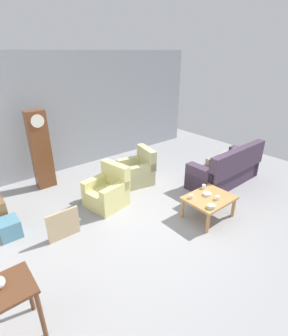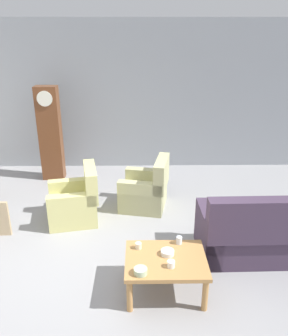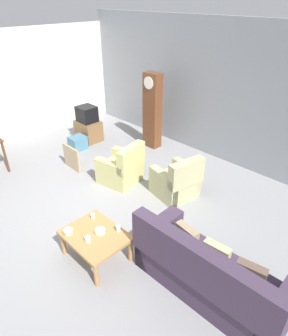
% 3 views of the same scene
% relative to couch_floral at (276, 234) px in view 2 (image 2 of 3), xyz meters
% --- Properties ---
extents(ground_plane, '(10.40, 10.40, 0.00)m').
position_rel_couch_floral_xyz_m(ground_plane, '(-2.42, -0.05, -0.36)').
color(ground_plane, gray).
extents(garage_door_wall, '(8.40, 0.16, 3.20)m').
position_rel_couch_floral_xyz_m(garage_door_wall, '(-2.42, 3.55, 1.24)').
color(garage_door_wall, gray).
rests_on(garage_door_wall, ground_plane).
extents(couch_floral, '(2.12, 0.92, 1.04)m').
position_rel_couch_floral_xyz_m(couch_floral, '(0.00, 0.00, 0.00)').
color(couch_floral, '#423347').
rests_on(couch_floral, ground_plane).
extents(armchair_olive_near, '(0.92, 0.90, 0.92)m').
position_rel_couch_floral_xyz_m(armchair_olive_near, '(-2.95, 1.04, -0.05)').
color(armchair_olive_near, '#CCC67A').
rests_on(armchair_olive_near, ground_plane).
extents(armchair_olive_far, '(0.92, 0.90, 0.92)m').
position_rel_couch_floral_xyz_m(armchair_olive_far, '(-1.77, 1.47, -0.05)').
color(armchair_olive_far, '#B9B682').
rests_on(armchair_olive_far, ground_plane).
extents(coffee_table_wood, '(0.96, 0.76, 0.47)m').
position_rel_couch_floral_xyz_m(coffee_table_wood, '(-1.58, -0.68, 0.04)').
color(coffee_table_wood, '#B27F47').
rests_on(coffee_table_wood, ground_plane).
extents(grandfather_clock, '(0.44, 0.30, 1.95)m').
position_rel_couch_floral_xyz_m(grandfather_clock, '(-3.71, 2.80, 0.62)').
color(grandfather_clock, brown).
rests_on(grandfather_clock, ground_plane).
extents(cup_white_porcelain, '(0.09, 0.09, 0.08)m').
position_rel_couch_floral_xyz_m(cup_white_porcelain, '(-1.54, -0.84, 0.15)').
color(cup_white_porcelain, white).
rests_on(cup_white_porcelain, coffee_table_wood).
extents(cup_blue_rimmed, '(0.07, 0.07, 0.10)m').
position_rel_couch_floral_xyz_m(cup_blue_rimmed, '(-1.39, -0.38, 0.16)').
color(cup_blue_rimmed, silver).
rests_on(cup_blue_rimmed, coffee_table_wood).
extents(cup_cream_tall, '(0.08, 0.08, 0.08)m').
position_rel_couch_floral_xyz_m(cup_cream_tall, '(-1.91, -0.48, 0.15)').
color(cup_cream_tall, beige).
rests_on(cup_cream_tall, coffee_table_wood).
extents(bowl_white_stacked, '(0.16, 0.16, 0.06)m').
position_rel_couch_floral_xyz_m(bowl_white_stacked, '(-1.56, -0.61, 0.14)').
color(bowl_white_stacked, white).
rests_on(bowl_white_stacked, coffee_table_wood).
extents(bowl_shallow_green, '(0.15, 0.15, 0.07)m').
position_rel_couch_floral_xyz_m(bowl_shallow_green, '(-1.88, -0.95, 0.15)').
color(bowl_shallow_green, '#B2C69E').
rests_on(bowl_shallow_green, coffee_table_wood).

